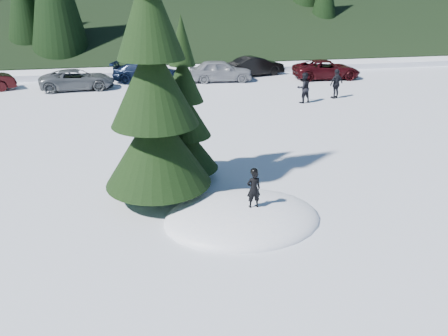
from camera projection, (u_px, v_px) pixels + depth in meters
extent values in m
plane|color=white|center=(242.00, 219.00, 12.41)|extent=(200.00, 200.00, 0.00)
ellipsoid|color=white|center=(242.00, 219.00, 12.41)|extent=(4.48, 3.52, 0.96)
cylinder|color=black|center=(159.00, 178.00, 13.36)|extent=(0.38, 0.38, 1.40)
cone|color=black|center=(157.00, 144.00, 12.94)|extent=(3.20, 3.20, 2.46)
cone|color=black|center=(153.00, 82.00, 12.23)|extent=(2.54, 2.54, 2.46)
cone|color=black|center=(149.00, 12.00, 11.52)|extent=(1.88, 1.88, 2.46)
cylinder|color=black|center=(186.00, 165.00, 14.89)|extent=(0.26, 0.26, 1.00)
cone|color=black|center=(185.00, 147.00, 14.63)|extent=(2.20, 2.20, 1.52)
cone|color=black|center=(184.00, 113.00, 14.19)|extent=(1.75, 1.75, 1.52)
cone|color=black|center=(183.00, 78.00, 13.75)|extent=(1.29, 1.29, 1.52)
cone|color=black|center=(181.00, 40.00, 13.31)|extent=(0.84, 0.84, 1.52)
imported|color=black|center=(254.00, 189.00, 11.88)|extent=(0.40, 0.27, 1.08)
imported|color=black|center=(304.00, 88.00, 24.66)|extent=(0.95, 0.81, 1.71)
imported|color=black|center=(336.00, 84.00, 25.67)|extent=(1.09, 0.79, 1.73)
imported|color=#575C60|center=(77.00, 80.00, 27.98)|extent=(4.72, 2.35, 1.28)
imported|color=black|center=(149.00, 72.00, 29.99)|extent=(5.31, 3.44, 1.43)
imported|color=gray|center=(220.00, 71.00, 30.36)|extent=(4.55, 2.18, 1.50)
imported|color=black|center=(256.00, 66.00, 32.43)|extent=(4.49, 2.56, 1.40)
imported|color=#32090D|center=(326.00, 69.00, 31.31)|extent=(4.92, 2.52, 1.33)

